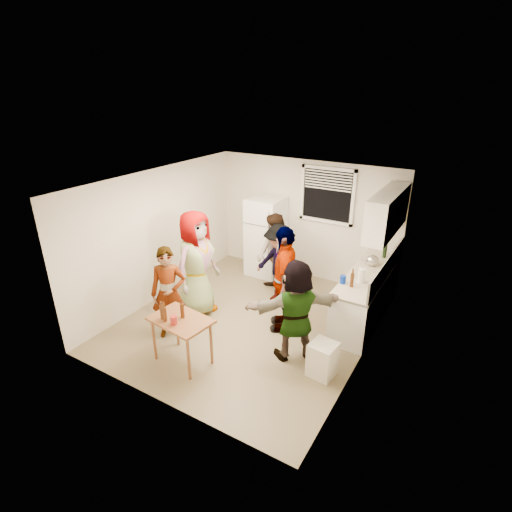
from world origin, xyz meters
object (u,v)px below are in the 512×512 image
Objects in this scene: red_cup at (174,324)px; guest_back_right at (278,301)px; kettle at (372,265)px; blue_cup at (343,283)px; trash_bin at (323,360)px; guest_orange at (294,355)px; beer_bottle_counter at (351,287)px; serving_table at (184,361)px; guest_grey at (199,311)px; beer_bottle_table at (163,319)px; wine_bottle at (384,257)px; guest_black at (283,326)px; guest_back_left at (274,293)px; refrigerator at (266,237)px; guest_stripe at (173,334)px.

guest_back_right is (0.36, 2.50, -0.75)m from red_cup.
kettle is 1.99× the size of blue_cup.
guest_orange is (-0.54, 0.20, -0.25)m from trash_bin.
guest_orange is at bearing -117.82° from beer_bottle_counter.
guest_back_right is at bearing 80.93° from serving_table.
beer_bottle_table is at bearing -159.18° from guest_grey.
beer_bottle_table is 1.64m from guest_grey.
guest_black is (-1.17, -1.79, -0.90)m from wine_bottle.
beer_bottle_counter is at bearing 48.23° from red_cup.
guest_back_left is 1.03× the size of guest_orange.
refrigerator is at bearing 169.74° from guest_back_left.
guest_orange is (1.38, 0.99, 0.00)m from serving_table.
serving_table is 1.82m from guest_black.
blue_cup is at bearing 89.38° from guest_black.
kettle is 0.90× the size of wine_bottle.
guest_back_right is (1.00, 1.91, 0.00)m from guest_stripe.
wine_bottle reaches higher than guest_back_right.
beer_bottle_table is 0.24m from red_cup.
wine_bottle is 3.58m from guest_grey.
refrigerator is 3.53m from trash_bin.
refrigerator is 2.50m from wine_bottle.
guest_stripe is (-2.35, -1.56, -0.90)m from blue_cup.
guest_orange is (-0.56, -1.94, -0.90)m from kettle.
guest_back_right is at bearing 81.70° from red_cup.
refrigerator is at bearing 97.88° from serving_table.
beer_bottle_counter is 3.07m from guest_stripe.
red_cup is 0.08× the size of guest_stripe.
trash_bin is 2.50m from guest_back_left.
beer_bottle_counter is at bearing -160.06° from guest_orange.
trash_bin is 1.35m from guest_black.
guest_black is (1.09, 1.73, -0.75)m from beer_bottle_table.
guest_stripe is 0.95× the size of guest_back_left.
blue_cup reaches higher than red_cup.
wine_bottle is 1.45m from beer_bottle_counter.
trash_bin is (0.03, -1.17, -0.65)m from beer_bottle_counter.
guest_orange is at bearing -109.13° from blue_cup.
wine_bottle is at bearing 58.99° from serving_table.
guest_black is at bearing -75.29° from guest_grey.
beer_bottle_table is at bearing -150.31° from serving_table.
serving_table is (-1.92, -0.79, -0.25)m from trash_bin.
guest_back_left is 1.06× the size of guest_back_right.
kettle is at bearing -55.42° from guest_grey.
blue_cup is 0.15× the size of serving_table.
beer_bottle_table is 0.13× the size of guest_orange.
kettle reaches higher than guest_black.
guest_grey is 1.23× the size of guest_stripe.
serving_table is at bearing -148.97° from guest_grey.
refrigerator reaches higher than beer_bottle_table.
blue_cup is 0.61× the size of beer_bottle_table.
wine_bottle is at bearing 84.05° from beer_bottle_counter.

